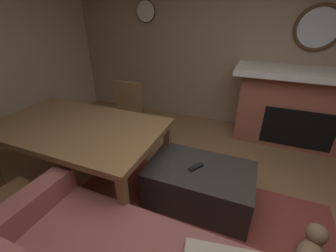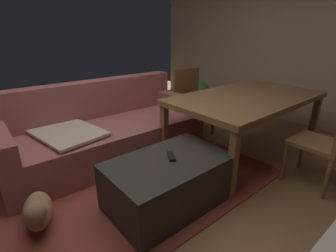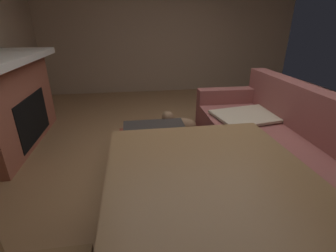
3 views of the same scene
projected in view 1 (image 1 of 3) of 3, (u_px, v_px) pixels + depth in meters
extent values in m
cube|color=#9E846B|center=(253.00, 49.00, 3.47)|extent=(6.87, 0.12, 2.58)
cube|color=brown|center=(180.00, 246.00, 1.93)|extent=(2.60, 2.00, 0.01)
cube|color=#9E5642|center=(298.00, 110.00, 3.27)|extent=(1.68, 0.60, 1.04)
cube|color=black|center=(297.00, 128.00, 3.13)|extent=(0.92, 0.10, 0.56)
cube|color=white|center=(310.00, 73.00, 2.97)|extent=(1.92, 0.76, 0.08)
torus|color=#4C331E|center=(318.00, 28.00, 2.98)|extent=(0.61, 0.05, 0.61)
cylinder|color=silver|center=(318.00, 28.00, 2.98)|extent=(0.51, 0.01, 0.51)
cube|color=#8C4C47|center=(17.00, 215.00, 1.59)|extent=(0.20, 0.96, 0.20)
cube|color=#2D2826|center=(199.00, 185.00, 2.30)|extent=(1.05, 0.66, 0.44)
cube|color=black|center=(196.00, 167.00, 2.19)|extent=(0.13, 0.16, 0.02)
cube|color=brown|center=(77.00, 127.00, 2.38)|extent=(1.83, 1.08, 0.06)
cube|color=brown|center=(124.00, 209.00, 1.87)|extent=(0.07, 0.07, 0.68)
cube|color=brown|center=(167.00, 150.00, 2.65)|extent=(0.07, 0.07, 0.68)
cube|color=brown|center=(59.00, 125.00, 3.22)|extent=(0.07, 0.07, 0.68)
cube|color=brown|center=(10.00, 202.00, 1.82)|extent=(0.48, 0.48, 0.04)
cylinder|color=brown|center=(27.00, 197.00, 2.16)|extent=(0.04, 0.04, 0.41)
cylinder|color=brown|center=(54.00, 213.00, 1.99)|extent=(0.04, 0.04, 0.41)
cylinder|color=brown|center=(8.00, 250.00, 1.68)|extent=(0.04, 0.04, 0.41)
cube|color=brown|center=(122.00, 119.00, 3.19)|extent=(0.44, 0.44, 0.04)
cube|color=brown|center=(128.00, 98.00, 3.24)|extent=(0.44, 0.04, 0.48)
cylinder|color=brown|center=(128.00, 142.00, 3.06)|extent=(0.04, 0.04, 0.41)
cylinder|color=brown|center=(104.00, 137.00, 3.20)|extent=(0.04, 0.04, 0.41)
cylinder|color=brown|center=(142.00, 130.00, 3.39)|extent=(0.04, 0.04, 0.41)
cylinder|color=brown|center=(120.00, 125.00, 3.53)|extent=(0.04, 0.04, 0.41)
sphere|color=#8C6B4C|center=(317.00, 234.00, 1.73)|extent=(0.16, 0.16, 0.16)
cylinder|color=silver|center=(146.00, 11.00, 3.76)|extent=(0.33, 0.03, 0.33)
torus|color=black|center=(146.00, 11.00, 3.76)|extent=(0.36, 0.02, 0.36)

